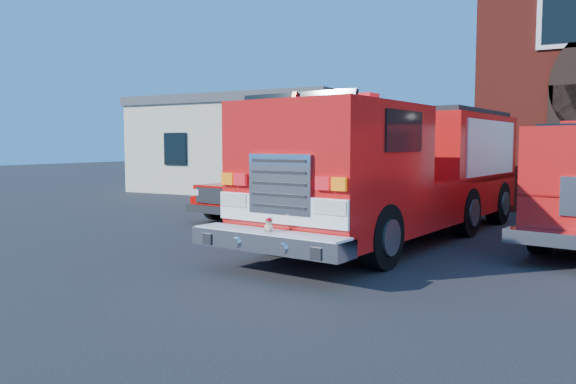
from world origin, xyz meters
The scene contains 4 objects.
ground centered at (0.00, 0.00, 0.00)m, with size 100.00×100.00×0.00m, color black.
side_building centered at (-9.00, 13.00, 2.20)m, with size 10.20×8.20×4.35m.
fire_engine centered at (1.07, 2.46, 1.60)m, with size 4.17×10.32×3.09m.
pickup_truck centered at (-3.55, 4.54, 0.82)m, with size 2.79×5.57×1.74m.
Camera 1 is at (4.86, -10.30, 2.17)m, focal length 35.00 mm.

